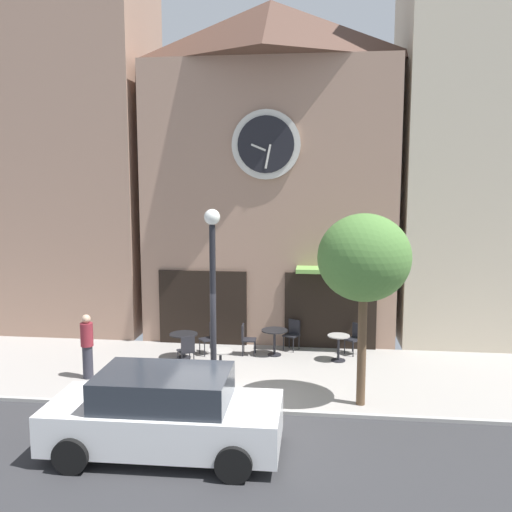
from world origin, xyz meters
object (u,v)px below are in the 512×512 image
at_px(street_lamp, 213,305).
at_px(cafe_chair_near_tree, 187,349).
at_px(cafe_table_rightmost, 184,340).
at_px(parked_car_white, 165,413).
at_px(street_tree, 364,259).
at_px(cafe_table_near_door, 275,337).
at_px(cafe_chair_right_end, 293,332).
at_px(cafe_table_center, 220,360).
at_px(cafe_chair_under_awning, 355,336).
at_px(pedestrian_maroon, 87,345).
at_px(cafe_chair_mid_row, 210,336).
at_px(cafe_chair_facing_street, 246,337).
at_px(cafe_table_center_left, 339,344).

distance_m(street_lamp, cafe_chair_near_tree, 2.92).
distance_m(cafe_table_rightmost, parked_car_white, 5.63).
bearing_deg(street_lamp, street_tree, 1.53).
distance_m(cafe_table_near_door, cafe_chair_right_end, 0.80).
bearing_deg(cafe_table_center, cafe_chair_under_awning, 35.96).
bearing_deg(pedestrian_maroon, street_tree, -7.54).
bearing_deg(cafe_chair_mid_row, cafe_table_rightmost, -144.45).
distance_m(cafe_table_near_door, cafe_chair_mid_row, 1.89).
bearing_deg(cafe_chair_facing_street, cafe_table_center_left, -5.57).
distance_m(cafe_chair_right_end, cafe_chair_mid_row, 2.49).
xyz_separation_m(cafe_table_center_left, cafe_chair_right_end, (-1.34, 0.94, 0.04)).
xyz_separation_m(cafe_table_rightmost, cafe_chair_under_awning, (4.89, 0.98, -0.01)).
height_order(cafe_table_center_left, pedestrian_maroon, pedestrian_maroon).
relative_size(cafe_chair_near_tree, cafe_chair_mid_row, 1.00).
relative_size(cafe_table_center, cafe_chair_right_end, 0.85).
bearing_deg(cafe_table_rightmost, cafe_table_near_door, 12.51).
bearing_deg(cafe_table_rightmost, cafe_chair_under_awning, 11.29).
bearing_deg(cafe_chair_near_tree, cafe_table_center_left, 14.82).
distance_m(cafe_chair_under_awning, cafe_chair_facing_street, 3.19).
relative_size(cafe_chair_near_tree, cafe_chair_facing_street, 1.00).
distance_m(cafe_chair_facing_street, pedestrian_maroon, 4.49).
xyz_separation_m(cafe_chair_right_end, parked_car_white, (-2.02, -6.73, 0.23)).
distance_m(street_lamp, cafe_chair_right_end, 4.72).
height_order(street_tree, cafe_table_center_left, street_tree).
bearing_deg(cafe_table_center, street_tree, -19.42).
height_order(street_lamp, cafe_chair_right_end, street_lamp).
distance_m(cafe_chair_facing_street, parked_car_white, 6.10).
distance_m(cafe_table_near_door, cafe_table_center_left, 1.86).
bearing_deg(parked_car_white, street_lamp, 81.28).
bearing_deg(cafe_chair_near_tree, pedestrian_maroon, -155.35).
height_order(cafe_chair_right_end, cafe_chair_under_awning, same).
distance_m(cafe_table_near_door, cafe_chair_near_tree, 2.66).
bearing_deg(cafe_chair_under_awning, cafe_table_rightmost, -168.71).
bearing_deg(parked_car_white, cafe_chair_right_end, 73.32).
xyz_separation_m(cafe_table_center, cafe_chair_under_awning, (3.53, 2.56, 0.02)).
height_order(cafe_table_center, cafe_chair_facing_street, cafe_chair_facing_street).
xyz_separation_m(street_tree, cafe_table_center_left, (-0.42, 3.06, -2.84)).
bearing_deg(cafe_chair_mid_row, cafe_chair_near_tree, -106.03).
bearing_deg(cafe_chair_mid_row, street_lamp, -77.03).
xyz_separation_m(street_tree, cafe_table_rightmost, (-4.81, 2.80, -2.80)).
xyz_separation_m(street_lamp, cafe_table_near_door, (1.12, 3.46, -1.69)).
relative_size(cafe_table_rightmost, cafe_table_center_left, 1.08).
distance_m(cafe_chair_right_end, pedestrian_maroon, 5.97).
height_order(cafe_table_rightmost, cafe_table_near_door, cafe_table_near_door).
height_order(pedestrian_maroon, parked_car_white, pedestrian_maroon).
xyz_separation_m(cafe_chair_right_end, cafe_chair_near_tree, (-2.76, -2.02, 0.00)).
bearing_deg(cafe_chair_under_awning, cafe_chair_near_tree, -158.63).
height_order(street_lamp, cafe_table_rightmost, street_lamp).
distance_m(cafe_table_rightmost, cafe_chair_near_tree, 0.87).
xyz_separation_m(cafe_chair_near_tree, cafe_chair_under_awning, (4.60, 1.80, 0.00)).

